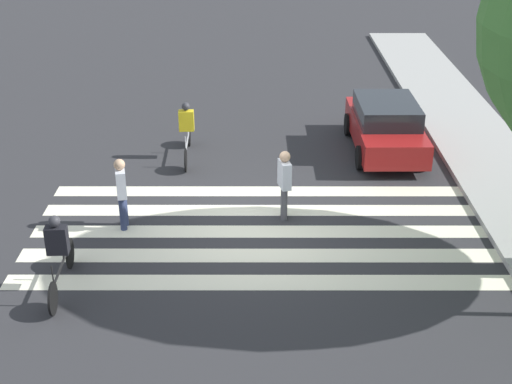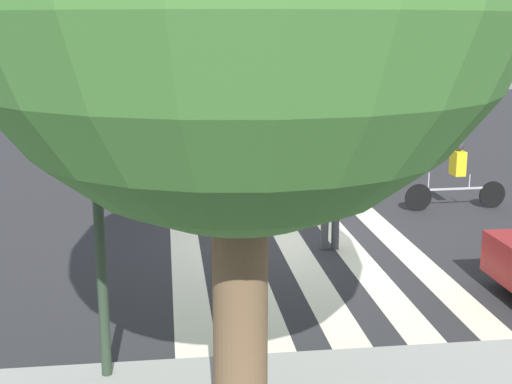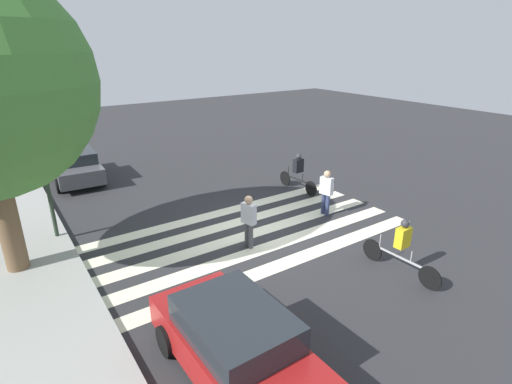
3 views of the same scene
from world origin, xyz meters
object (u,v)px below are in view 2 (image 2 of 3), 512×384
pedestrian_adult_yellow_jacket (277,164)px  cyclist_near_curb (170,164)px  traffic_light (95,129)px  cyclist_mid_street (457,172)px  pedestrian_adult_blue_shirt (331,201)px

pedestrian_adult_yellow_jacket → cyclist_near_curb: size_ratio=0.75×
traffic_light → cyclist_near_curb: (-0.86, -8.93, -2.16)m
traffic_light → cyclist_mid_street: bearing=-135.7°
pedestrian_adult_yellow_jacket → cyclist_near_curb: bearing=-29.5°
pedestrian_adult_blue_shirt → cyclist_mid_street: bearing=21.7°
pedestrian_adult_blue_shirt → cyclist_near_curb: (2.91, -4.34, -0.07)m
pedestrian_adult_yellow_jacket → cyclist_mid_street: size_ratio=0.69×
cyclist_mid_street → cyclist_near_curb: (6.41, -1.84, 0.00)m
pedestrian_adult_blue_shirt → cyclist_near_curb: bearing=110.0°
pedestrian_adult_yellow_jacket → cyclist_near_curb: (2.46, -0.77, -0.07)m
cyclist_mid_street → pedestrian_adult_yellow_jacket: bearing=-16.9°
pedestrian_adult_yellow_jacket → cyclist_mid_street: (-3.95, 1.07, -0.08)m
pedestrian_adult_yellow_jacket → cyclist_mid_street: pedestrian_adult_yellow_jacket is taller
pedestrian_adult_yellow_jacket → cyclist_near_curb: 2.58m
pedestrian_adult_yellow_jacket → pedestrian_adult_blue_shirt: bearing=85.2°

